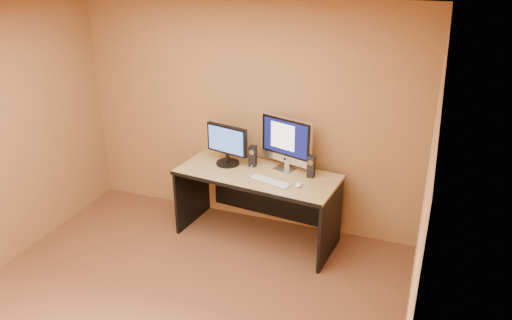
# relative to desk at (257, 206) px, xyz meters

# --- Properties ---
(floor) EXTENTS (4.00, 4.00, 0.00)m
(floor) POSITION_rel_desk_xyz_m (-0.29, -1.57, -0.40)
(floor) COLOR brown
(floor) RESTS_ON ground
(walls) EXTENTS (4.00, 4.00, 2.60)m
(walls) POSITION_rel_desk_xyz_m (-0.29, -1.57, 0.90)
(walls) COLOR #945E3C
(walls) RESTS_ON ground
(ceiling) EXTENTS (4.00, 4.00, 0.00)m
(ceiling) POSITION_rel_desk_xyz_m (-0.29, -1.57, 2.20)
(ceiling) COLOR white
(ceiling) RESTS_ON walls
(desk) EXTENTS (1.80, 0.93, 0.80)m
(desk) POSITION_rel_desk_xyz_m (0.00, 0.00, 0.00)
(desk) COLOR tan
(desk) RESTS_ON ground
(imac) EXTENTS (0.66, 0.40, 0.60)m
(imac) POSITION_rel_desk_xyz_m (0.24, 0.20, 0.70)
(imac) COLOR silver
(imac) RESTS_ON desk
(second_monitor) EXTENTS (0.57, 0.37, 0.46)m
(second_monitor) POSITION_rel_desk_xyz_m (-0.40, 0.12, 0.63)
(second_monitor) COLOR black
(second_monitor) RESTS_ON desk
(speaker_left) EXTENTS (0.07, 0.08, 0.24)m
(speaker_left) POSITION_rel_desk_xyz_m (-0.11, 0.16, 0.52)
(speaker_left) COLOR black
(speaker_left) RESTS_ON desk
(speaker_right) EXTENTS (0.08, 0.08, 0.24)m
(speaker_right) POSITION_rel_desk_xyz_m (0.56, 0.12, 0.52)
(speaker_right) COLOR black
(speaker_right) RESTS_ON desk
(keyboard) EXTENTS (0.48, 0.25, 0.02)m
(keyboard) POSITION_rel_desk_xyz_m (0.20, -0.15, 0.41)
(keyboard) COLOR #B8B9BD
(keyboard) RESTS_ON desk
(mouse) EXTENTS (0.07, 0.11, 0.04)m
(mouse) POSITION_rel_desk_xyz_m (0.51, -0.14, 0.42)
(mouse) COLOR white
(mouse) RESTS_ON desk
(cable_a) EXTENTS (0.04, 0.24, 0.01)m
(cable_a) POSITION_rel_desk_xyz_m (0.30, 0.24, 0.41)
(cable_a) COLOR black
(cable_a) RESTS_ON desk
(cable_b) EXTENTS (0.13, 0.16, 0.01)m
(cable_b) POSITION_rel_desk_xyz_m (0.24, 0.29, 0.41)
(cable_b) COLOR black
(cable_b) RESTS_ON desk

